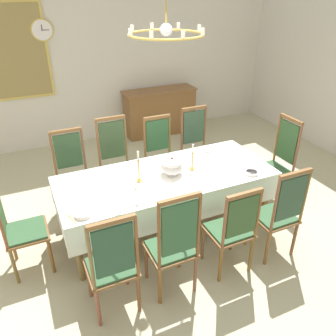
{
  "coord_description": "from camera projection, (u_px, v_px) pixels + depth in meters",
  "views": [
    {
      "loc": [
        -1.41,
        -3.09,
        2.76
      ],
      "look_at": [
        0.06,
        0.16,
        0.8
      ],
      "focal_mm": 36.44,
      "sensor_mm": 36.0,
      "label": 1
    }
  ],
  "objects": [
    {
      "name": "ground",
      "position": [
        169.0,
        231.0,
        4.32
      ],
      "size": [
        7.27,
        6.48,
        0.04
      ],
      "primitive_type": "cube",
      "color": "#B2AE8E"
    },
    {
      "name": "back_wall",
      "position": [
        94.0,
        60.0,
        6.2
      ],
      "size": [
        7.27,
        0.08,
        3.01
      ],
      "primitive_type": "cube",
      "color": "silver",
      "rests_on": "ground"
    },
    {
      "name": "dining_table",
      "position": [
        167.0,
        181.0,
        4.02
      ],
      "size": [
        2.52,
        1.03,
        0.77
      ],
      "color": "brown",
      "rests_on": "ground"
    },
    {
      "name": "tablecloth",
      "position": [
        167.0,
        181.0,
        4.03
      ],
      "size": [
        2.54,
        1.05,
        0.35
      ],
      "color": "white",
      "rests_on": "dining_table"
    },
    {
      "name": "chair_south_a",
      "position": [
        112.0,
        264.0,
        3.0
      ],
      "size": [
        0.44,
        0.42,
        1.14
      ],
      "color": "brown",
      "rests_on": "ground"
    },
    {
      "name": "chair_north_a",
      "position": [
        73.0,
        172.0,
        4.48
      ],
      "size": [
        0.44,
        0.42,
        1.11
      ],
      "rotation": [
        0.0,
        0.0,
        3.14
      ],
      "color": "brown",
      "rests_on": "ground"
    },
    {
      "name": "chair_south_b",
      "position": [
        173.0,
        244.0,
        3.2
      ],
      "size": [
        0.44,
        0.42,
        1.19
      ],
      "color": "brown",
      "rests_on": "ground"
    },
    {
      "name": "chair_north_b",
      "position": [
        116.0,
        161.0,
        4.68
      ],
      "size": [
        0.44,
        0.42,
        1.19
      ],
      "rotation": [
        0.0,
        0.0,
        3.14
      ],
      "color": "brown",
      "rests_on": "ground"
    },
    {
      "name": "chair_south_c",
      "position": [
        232.0,
        228.0,
        3.48
      ],
      "size": [
        0.44,
        0.42,
        1.06
      ],
      "color": "brown",
      "rests_on": "ground"
    },
    {
      "name": "chair_north_c",
      "position": [
        161.0,
        154.0,
        4.94
      ],
      "size": [
        0.44,
        0.42,
        1.11
      ],
      "rotation": [
        0.0,
        0.0,
        3.14
      ],
      "color": "brown",
      "rests_on": "ground"
    },
    {
      "name": "chair_south_d",
      "position": [
        279.0,
        212.0,
        3.67
      ],
      "size": [
        0.44,
        0.42,
        1.14
      ],
      "color": "brown",
      "rests_on": "ground"
    },
    {
      "name": "chair_north_d",
      "position": [
        197.0,
        146.0,
        5.15
      ],
      "size": [
        0.44,
        0.42,
        1.16
      ],
      "rotation": [
        0.0,
        0.0,
        3.14
      ],
      "color": "brown",
      "rests_on": "ground"
    },
    {
      "name": "chair_head_west",
      "position": [
        19.0,
        228.0,
        3.49
      ],
      "size": [
        0.42,
        0.44,
        1.05
      ],
      "rotation": [
        0.0,
        0.0,
        -1.57
      ],
      "color": "brown",
      "rests_on": "ground"
    },
    {
      "name": "chair_head_east",
      "position": [
        277.0,
        161.0,
        4.67
      ],
      "size": [
        0.42,
        0.44,
        1.21
      ],
      "rotation": [
        0.0,
        0.0,
        1.57
      ],
      "color": "brown",
      "rests_on": "ground"
    },
    {
      "name": "soup_tureen",
      "position": [
        172.0,
        166.0,
        3.96
      ],
      "size": [
        0.27,
        0.27,
        0.22
      ],
      "color": "white",
      "rests_on": "tablecloth"
    },
    {
      "name": "candlestick_west",
      "position": [
        139.0,
        169.0,
        3.79
      ],
      "size": [
        0.07,
        0.07,
        0.38
      ],
      "color": "gold",
      "rests_on": "tablecloth"
    },
    {
      "name": "candlestick_east",
      "position": [
        192.0,
        160.0,
        4.04
      ],
      "size": [
        0.07,
        0.07,
        0.33
      ],
      "color": "gold",
      "rests_on": "tablecloth"
    },
    {
      "name": "bowl_near_left",
      "position": [
        83.0,
        214.0,
        3.28
      ],
      "size": [
        0.17,
        0.17,
        0.04
      ],
      "color": "white",
      "rests_on": "tablecloth"
    },
    {
      "name": "bowl_near_right",
      "position": [
        206.0,
        149.0,
        4.56
      ],
      "size": [
        0.17,
        0.17,
        0.03
      ],
      "color": "white",
      "rests_on": "tablecloth"
    },
    {
      "name": "bowl_far_left",
      "position": [
        252.0,
        172.0,
        4.0
      ],
      "size": [
        0.17,
        0.17,
        0.03
      ],
      "color": "white",
      "rests_on": "tablecloth"
    },
    {
      "name": "spoon_primary",
      "position": [
        70.0,
        217.0,
        3.27
      ],
      "size": [
        0.06,
        0.17,
        0.01
      ],
      "rotation": [
        0.0,
        0.0,
        0.25
      ],
      "color": "gold",
      "rests_on": "tablecloth"
    },
    {
      "name": "spoon_secondary",
      "position": [
        213.0,
        148.0,
        4.63
      ],
      "size": [
        0.03,
        0.18,
        0.01
      ],
      "rotation": [
        0.0,
        0.0,
        -0.07
      ],
      "color": "gold",
      "rests_on": "tablecloth"
    },
    {
      "name": "sideboard",
      "position": [
        160.0,
        112.0,
        6.88
      ],
      "size": [
        1.44,
        0.48,
        0.9
      ],
      "rotation": [
        0.0,
        0.0,
        3.14
      ],
      "color": "brown",
      "rests_on": "ground"
    },
    {
      "name": "mounted_clock",
      "position": [
        42.0,
        30.0,
        5.58
      ],
      "size": [
        0.35,
        0.06,
        0.35
      ],
      "color": "#D1B251"
    },
    {
      "name": "framed_painting",
      "position": [
        4.0,
        53.0,
        5.51
      ],
      "size": [
        1.37,
        0.05,
        1.55
      ],
      "color": "#D1B251"
    },
    {
      "name": "chandelier",
      "position": [
        166.0,
        33.0,
        3.24
      ],
      "size": [
        0.75,
        0.75,
        0.66
      ],
      "color": "gold"
    }
  ]
}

